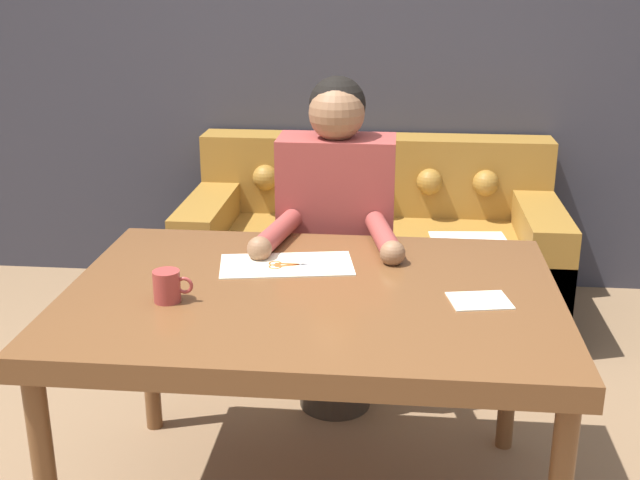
{
  "coord_description": "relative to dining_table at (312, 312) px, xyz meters",
  "views": [
    {
      "loc": [
        0.35,
        -2.1,
        1.66
      ],
      "look_at": [
        0.12,
        0.18,
        0.87
      ],
      "focal_mm": 45.0,
      "sensor_mm": 36.0,
      "label": 1
    }
  ],
  "objects": [
    {
      "name": "mug",
      "position": [
        -0.39,
        -0.12,
        0.12
      ],
      "size": [
        0.11,
        0.08,
        0.09
      ],
      "color": "#9E3833",
      "rests_on": "dining_table"
    },
    {
      "name": "pattern_paper_offcut",
      "position": [
        0.48,
        -0.04,
        0.07
      ],
      "size": [
        0.19,
        0.16,
        0.0
      ],
      "color": "beige",
      "rests_on": "dining_table"
    },
    {
      "name": "person",
      "position": [
        0.02,
        0.67,
        -0.04
      ],
      "size": [
        0.5,
        0.63,
        1.3
      ],
      "color": "#33281E",
      "rests_on": "ground_plane"
    },
    {
      "name": "scissors",
      "position": [
        -0.09,
        0.18,
        0.07
      ],
      "size": [
        0.22,
        0.1,
        0.01
      ],
      "color": "silver",
      "rests_on": "dining_table"
    },
    {
      "name": "pattern_paper_main",
      "position": [
        -0.1,
        0.19,
        0.07
      ],
      "size": [
        0.44,
        0.28,
        0.0
      ],
      "color": "beige",
      "rests_on": "dining_table"
    },
    {
      "name": "wall_back",
      "position": [
        -0.11,
        2.06,
        0.6
      ],
      "size": [
        8.0,
        0.06,
        2.6
      ],
      "color": "#383842",
      "rests_on": "ground_plane"
    },
    {
      "name": "dining_table",
      "position": [
        0.0,
        0.0,
        0.0
      ],
      "size": [
        1.43,
        1.01,
        0.77
      ],
      "color": "brown",
      "rests_on": "ground_plane"
    },
    {
      "name": "couch",
      "position": [
        0.12,
        1.62,
        -0.4
      ],
      "size": [
        1.78,
        0.89,
        0.84
      ],
      "color": "olive",
      "rests_on": "ground_plane"
    }
  ]
}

